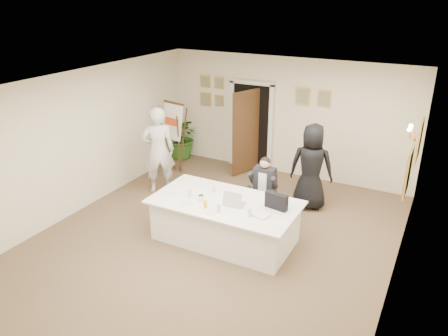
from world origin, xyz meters
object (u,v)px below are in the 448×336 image
Objects in this scene: standing_woman at (311,167)px; laptop at (235,196)px; conference_table at (225,221)px; standing_man at (158,151)px; flip_chart at (176,141)px; oj_glass at (205,205)px; paper_stack at (260,215)px; steel_jug at (201,198)px; potted_palm at (182,137)px; seated_man at (263,188)px; laptop_bag at (276,201)px.

laptop is at bearing 60.40° from standing_woman.
conference_table is at bearing 55.35° from standing_woman.
standing_man is at bearing 152.84° from conference_table.
oj_glass is (2.36, -2.65, 0.04)m from flip_chart.
flip_chart is 4.10m from paper_stack.
steel_jug reaches higher than conference_table.
paper_stack is at bearing 116.35° from standing_man.
standing_man is at bearing -70.71° from potted_palm.
laptop_bag is at bearing -49.89° from seated_man.
potted_palm reaches higher than oj_glass.
laptop_bag is at bearing 79.37° from standing_woman.
flip_chart reaches higher than seated_man.
oj_glass is at bearing -101.33° from seated_man.
laptop is (-0.72, -1.96, 0.02)m from standing_woman.
oj_glass is (-0.92, -0.19, 0.05)m from paper_stack.
laptop_bag is 0.40m from paper_stack.
standing_man is at bearing 171.96° from laptop_bag.
standing_man reaches higher than seated_man.
standing_woman reaches higher than conference_table.
potted_palm is at bearing 132.88° from conference_table.
flip_chart is (-2.82, 1.21, 0.15)m from seated_man.
paper_stack is (0.74, -0.19, 0.40)m from conference_table.
standing_man reaches higher than flip_chart.
flip_chart reaches higher than oj_glass.
conference_table is at bearing 113.31° from standing_man.
standing_man is at bearing 144.45° from steel_jug.
potted_palm is at bearing 127.46° from steel_jug.
seated_man is at bearing -23.33° from flip_chart.
standing_woman is at bearing 65.42° from laptop.
paper_stack is at bearing -23.49° from laptop.
flip_chart is 1.19m from standing_man.
oj_glass is at bearing -139.20° from laptop.
conference_table is 7.26× the size of laptop.
standing_man reaches higher than laptop.
steel_jug is at bearing -154.00° from conference_table.
potted_palm is at bearing -26.56° from standing_woman.
flip_chart is at bearing 131.68° from oj_glass.
oj_glass is (-0.45, -1.44, 0.20)m from seated_man.
standing_woman is 13.71× the size of oj_glass.
laptop_bag is (3.12, -0.98, -0.05)m from standing_man.
seated_man is 9.92× the size of oj_glass.
steel_jug is (-0.65, -1.24, 0.19)m from seated_man.
standing_woman is 16.20× the size of steel_jug.
flip_chart is 5.67× the size of paper_stack.
laptop is (3.14, -3.16, 0.33)m from potted_palm.
standing_woman is 2.09m from laptop.
oj_glass reaches higher than conference_table.
steel_jug reaches higher than paper_stack.
seated_man is 0.75× the size of flip_chart.
potted_palm is (-3.86, 1.20, -0.31)m from standing_woman.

